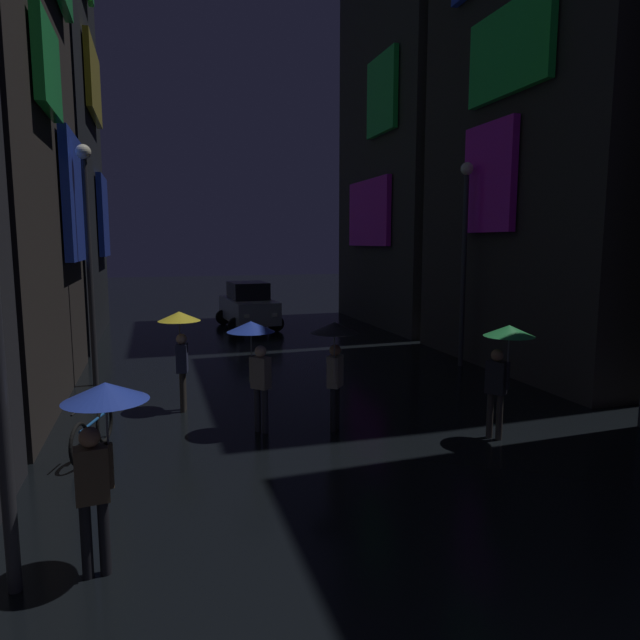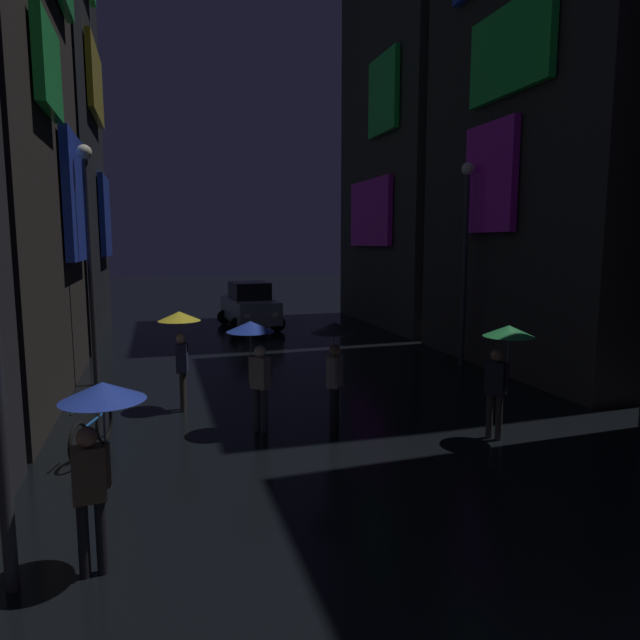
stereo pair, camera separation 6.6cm
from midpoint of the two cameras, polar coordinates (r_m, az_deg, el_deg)
name	(u,v)px [view 1 (the left image)]	position (r m, az deg, el deg)	size (l,w,h in m)	color
building_left_far	(26,39)	(24.45, -27.44, 23.68)	(4.25, 8.49, 21.21)	black
building_right_mid	(562,30)	(18.66, 22.96, 25.17)	(4.25, 8.30, 18.64)	#2D2826
building_right_far	(417,50)	(26.80, 9.56, 25.07)	(4.25, 8.60, 23.17)	#33302D
pedestrian_midstreet_left_black	(335,346)	(10.62, 1.29, -2.58)	(0.90, 0.90, 2.12)	black
pedestrian_foreground_right_green	(505,350)	(10.73, 17.83, -2.86)	(0.90, 0.90, 2.12)	#38332D
pedestrian_far_right_blue	(101,425)	(6.57, -21.30, -9.73)	(0.90, 0.90, 2.12)	black
pedestrian_near_crossing_yellow	(180,333)	(12.46, -13.95, -1.26)	(0.90, 0.90, 2.12)	#38332D
pedestrian_midstreet_centre_blue	(254,345)	(10.74, -6.78, -2.52)	(0.90, 0.90, 2.12)	#2D2D38
bicycle_parked_at_storefront	(93,431)	(10.63, -21.93, -10.27)	(0.56, 1.77, 0.96)	black
car_distant	(248,306)	(24.00, -7.27, 1.41)	(2.46, 4.25, 1.92)	#99999E
streetlamp_right_far	(465,241)	(16.78, 14.15, 7.63)	(0.36, 0.36, 5.79)	#2D2D33
streetlamp_left_far	(88,239)	(15.11, -22.30, 7.50)	(0.36, 0.36, 5.89)	#2D2D33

